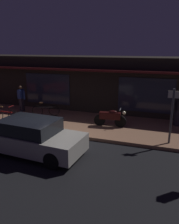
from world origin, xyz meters
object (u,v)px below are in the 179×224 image
motorcycle (111,117)px  parked_car_far (32,137)px  sign_post (172,113)px  bicycle_extra (6,115)px  person_photographer (21,98)px  person_bystander (178,110)px  bicycle_parked (46,110)px

motorcycle → parked_car_far: (-2.27, -3.82, 0.06)m
sign_post → parked_car_far: 5.85m
bicycle_extra → motorcycle: bearing=10.8°
person_photographer → parked_car_far: person_photographer is taller
person_bystander → sign_post: bearing=-97.5°
motorcycle → person_photographer: size_ratio=1.02×
motorcycle → bicycle_extra: 5.89m
bicycle_parked → person_bystander: (7.45, 0.71, 0.52)m
bicycle_extra → person_bystander: 9.38m
motorcycle → person_bystander: (3.28, 1.26, 0.38)m
motorcycle → parked_car_far: bearing=-120.7°
person_photographer → person_bystander: (9.46, 0.26, 0.00)m
bicycle_extra → person_photographer: bearing=100.6°
person_bystander → person_photographer: bearing=-178.4°
bicycle_extra → parked_car_far: parked_car_far is taller
bicycle_parked → person_bystander: 7.50m
person_photographer → sign_post: (9.12, -2.29, 0.48)m
bicycle_extra → sign_post: 8.79m
bicycle_parked → parked_car_far: 4.77m
sign_post → bicycle_extra: bearing=178.7°
bicycle_extra → sign_post: (8.73, -0.19, 1.00)m
person_photographer → sign_post: 9.42m
sign_post → parked_car_far: bearing=-154.2°
person_photographer → person_bystander: 9.46m
bicycle_extra → person_bystander: person_bystander is taller
motorcycle → person_bystander: 3.54m
person_bystander → bicycle_extra: bearing=-165.4°
person_photographer → sign_post: bearing=-14.1°
person_bystander → bicycle_parked: bearing=-174.6°
person_photographer → person_bystander: bearing=1.6°
bicycle_parked → person_photographer: person_photographer is taller
person_bystander → sign_post: size_ratio=0.70×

